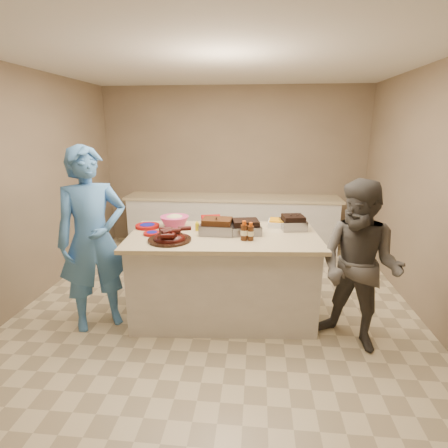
# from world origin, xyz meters

# --- Properties ---
(room) EXTENTS (4.50, 5.00, 2.70)m
(room) POSITION_xyz_m (0.00, 0.00, 0.00)
(room) COLOR #89755C
(room) RESTS_ON ground
(back_counter) EXTENTS (3.60, 0.64, 0.90)m
(back_counter) POSITION_xyz_m (0.00, 2.20, 0.45)
(back_counter) COLOR silver
(back_counter) RESTS_ON ground
(island) EXTENTS (2.06, 1.19, 0.94)m
(island) POSITION_xyz_m (0.08, -0.09, 0.00)
(island) COLOR silver
(island) RESTS_ON ground
(rib_platter) EXTENTS (0.56, 0.56, 0.17)m
(rib_platter) POSITION_xyz_m (-0.43, -0.35, 0.94)
(rib_platter) COLOR #460F0B
(rib_platter) RESTS_ON island
(pulled_pork_tray) EXTENTS (0.36, 0.28, 0.11)m
(pulled_pork_tray) POSITION_xyz_m (0.01, -0.07, 0.94)
(pulled_pork_tray) COLOR #47230F
(pulled_pork_tray) RESTS_ON island
(brisket_tray) EXTENTS (0.35, 0.31, 0.09)m
(brisket_tray) POSITION_xyz_m (0.31, -0.04, 0.94)
(brisket_tray) COLOR black
(brisket_tray) RESTS_ON island
(roasting_pan) EXTENTS (0.30, 0.30, 0.11)m
(roasting_pan) POSITION_xyz_m (0.83, 0.18, 0.94)
(roasting_pan) COLOR gray
(roasting_pan) RESTS_ON island
(coleslaw_bowl) EXTENTS (0.34, 0.34, 0.22)m
(coleslaw_bowl) POSITION_xyz_m (-0.49, 0.12, 0.94)
(coleslaw_bowl) COLOR #CF3A76
(coleslaw_bowl) RESTS_ON island
(sausage_plate) EXTENTS (0.32, 0.32, 0.04)m
(sausage_plate) POSITION_xyz_m (0.26, 0.16, 0.94)
(sausage_plate) COLOR silver
(sausage_plate) RESTS_ON island
(mac_cheese_dish) EXTENTS (0.33, 0.25, 0.08)m
(mac_cheese_dish) POSITION_xyz_m (0.71, 0.28, 0.94)
(mac_cheese_dish) COLOR #F4A009
(mac_cheese_dish) RESTS_ON island
(bbq_bottle_a) EXTENTS (0.07, 0.07, 0.19)m
(bbq_bottle_a) POSITION_xyz_m (0.37, -0.26, 0.94)
(bbq_bottle_a) COLOR #3E1D0C
(bbq_bottle_a) RESTS_ON island
(bbq_bottle_b) EXTENTS (0.07, 0.07, 0.20)m
(bbq_bottle_b) POSITION_xyz_m (0.30, -0.26, 0.94)
(bbq_bottle_b) COLOR #3E1D0C
(bbq_bottle_b) RESTS_ON island
(mustard_bottle) EXTENTS (0.05, 0.05, 0.12)m
(mustard_bottle) POSITION_xyz_m (-0.22, 0.02, 0.94)
(mustard_bottle) COLOR yellow
(mustard_bottle) RESTS_ON island
(sauce_bowl) EXTENTS (0.15, 0.06, 0.15)m
(sauce_bowl) POSITION_xyz_m (0.07, 0.20, 0.94)
(sauce_bowl) COLOR silver
(sauce_bowl) RESTS_ON island
(plate_stack_large) EXTENTS (0.29, 0.29, 0.03)m
(plate_stack_large) POSITION_xyz_m (-0.80, 0.08, 0.94)
(plate_stack_large) COLOR maroon
(plate_stack_large) RESTS_ON island
(plate_stack_small) EXTENTS (0.19, 0.19, 0.02)m
(plate_stack_small) POSITION_xyz_m (-0.67, -0.17, 0.94)
(plate_stack_small) COLOR maroon
(plate_stack_small) RESTS_ON island
(plastic_cup) EXTENTS (0.10, 0.10, 0.10)m
(plastic_cup) POSITION_xyz_m (-0.58, 0.12, 0.94)
(plastic_cup) COLOR #94641D
(plastic_cup) RESTS_ON island
(basket_stack) EXTENTS (0.25, 0.21, 0.11)m
(basket_stack) POSITION_xyz_m (-0.09, 0.24, 0.94)
(basket_stack) COLOR maroon
(basket_stack) RESTS_ON island
(guest_blue) EXTENTS (1.61, 1.95, 0.45)m
(guest_blue) POSITION_xyz_m (-1.21, -0.40, 0.00)
(guest_blue) COLOR #4884CC
(guest_blue) RESTS_ON ground
(guest_gray) EXTENTS (1.59, 1.75, 0.61)m
(guest_gray) POSITION_xyz_m (1.37, -0.52, 0.00)
(guest_gray) COLOR #54514C
(guest_gray) RESTS_ON ground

